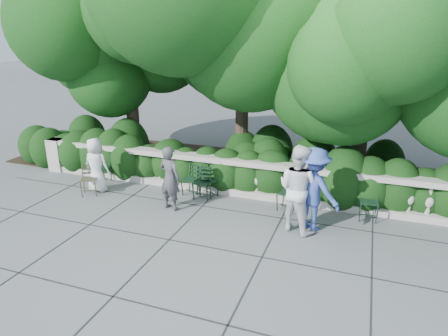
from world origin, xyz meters
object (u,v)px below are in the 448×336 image
(chair_a, at_px, (100,183))
(person_older_blue, at_px, (314,190))
(chair_weathered, at_px, (90,197))
(person_casual_man, at_px, (298,188))
(chair_b, at_px, (201,201))
(chair_e, at_px, (367,222))
(chair_d, at_px, (206,198))
(chair_f, at_px, (284,212))
(person_businessman, at_px, (96,165))
(person_woman_grey, at_px, (170,178))
(chair_c, at_px, (188,197))

(chair_a, height_order, person_older_blue, person_older_blue)
(chair_weathered, height_order, person_older_blue, person_older_blue)
(chair_a, relative_size, person_casual_man, 0.44)
(chair_b, xyz_separation_m, chair_e, (4.06, 0.16, 0.00))
(chair_d, height_order, chair_e, same)
(chair_f, relative_size, person_businessman, 0.57)
(chair_d, distance_m, person_woman_grey, 1.31)
(chair_e, distance_m, person_casual_man, 1.97)
(chair_f, height_order, person_older_blue, person_older_blue)
(chair_f, xyz_separation_m, person_casual_man, (0.41, -0.73, 0.96))
(chair_a, bearing_deg, chair_c, -2.58)
(chair_c, bearing_deg, chair_weathered, -147.16)
(chair_e, height_order, person_woman_grey, person_woman_grey)
(chair_e, relative_size, person_woman_grey, 0.53)
(chair_d, bearing_deg, person_businessman, -153.96)
(person_businessman, bearing_deg, person_casual_man, 175.90)
(chair_d, xyz_separation_m, person_casual_man, (2.52, -0.91, 0.96))
(chair_a, xyz_separation_m, chair_c, (2.79, -0.03, 0.00))
(chair_b, bearing_deg, person_businessman, 179.42)
(chair_c, distance_m, chair_f, 2.57)
(chair_c, bearing_deg, chair_e, 13.01)
(chair_weathered, xyz_separation_m, person_older_blue, (5.73, 0.18, 0.93))
(person_businessman, bearing_deg, chair_weathered, 94.22)
(chair_a, height_order, person_casual_man, person_casual_man)
(chair_b, distance_m, person_businessman, 2.98)
(chair_b, height_order, person_older_blue, person_older_blue)
(chair_a, xyz_separation_m, person_casual_man, (5.77, -0.87, 0.96))
(chair_f, bearing_deg, chair_d, -169.76)
(chair_c, bearing_deg, chair_d, 22.12)
(person_businessman, bearing_deg, chair_d, -169.82)
(chair_a, height_order, chair_f, same)
(person_businessman, bearing_deg, chair_a, -56.86)
(chair_e, distance_m, chair_weathered, 6.96)
(chair_b, distance_m, person_woman_grey, 1.16)
(chair_b, xyz_separation_m, person_older_blue, (2.89, -0.60, 0.93))
(chair_e, bearing_deg, chair_weathered, -175.53)
(chair_b, bearing_deg, person_woman_grey, -132.26)
(chair_a, distance_m, chair_e, 7.25)
(chair_a, distance_m, person_casual_man, 5.91)
(chair_f, distance_m, person_businessman, 5.10)
(chair_c, xyz_separation_m, chair_weathered, (-2.43, -0.90, 0.00))
(person_older_blue, bearing_deg, person_woman_grey, 25.03)
(chair_f, bearing_deg, chair_b, -164.37)
(chair_b, relative_size, person_woman_grey, 0.53)
(chair_c, xyz_separation_m, chair_f, (2.57, -0.10, 0.00))
(person_woman_grey, bearing_deg, chair_weathered, 15.11)
(chair_c, height_order, person_woman_grey, person_woman_grey)
(chair_c, xyz_separation_m, chair_e, (4.46, 0.03, 0.00))
(person_older_blue, bearing_deg, chair_weathered, 25.21)
(chair_c, relative_size, chair_weathered, 1.00)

